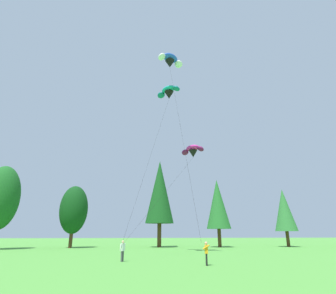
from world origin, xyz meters
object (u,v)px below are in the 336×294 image
kite_flyer_near (123,249)px  parafoil_kite_high_teal (169,92)px  parafoil_kite_far_magenta (193,151)px  parafoil_kite_mid_blue_white (170,61)px  kite_flyer_mid (206,251)px

kite_flyer_near → parafoil_kite_high_teal: (4.67, 7.56, 19.36)m
parafoil_kite_far_magenta → parafoil_kite_high_teal: bearing=-153.3°
parafoil_kite_far_magenta → parafoil_kite_mid_blue_white: bearing=-133.4°
parafoil_kite_high_teal → parafoil_kite_mid_blue_white: bearing=-89.1°
parafoil_kite_high_teal → parafoil_kite_mid_blue_white: (0.03, -1.84, 3.62)m
kite_flyer_mid → parafoil_kite_far_magenta: bearing=82.8°
kite_flyer_near → kite_flyer_mid: size_ratio=1.00×
kite_flyer_mid → parafoil_kite_far_magenta: 17.34m
kite_flyer_near → kite_flyer_mid: same height
kite_flyer_mid → parafoil_kite_mid_blue_white: (-1.76, 9.16, 22.97)m
kite_flyer_mid → kite_flyer_near: bearing=151.9°
parafoil_kite_high_teal → parafoil_kite_mid_blue_white: size_ratio=0.86×
kite_flyer_near → parafoil_kite_mid_blue_white: (4.70, 5.72, 22.98)m
kite_flyer_near → parafoil_kite_far_magenta: size_ratio=0.14×
parafoil_kite_high_teal → parafoil_kite_far_magenta: size_ratio=1.61×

